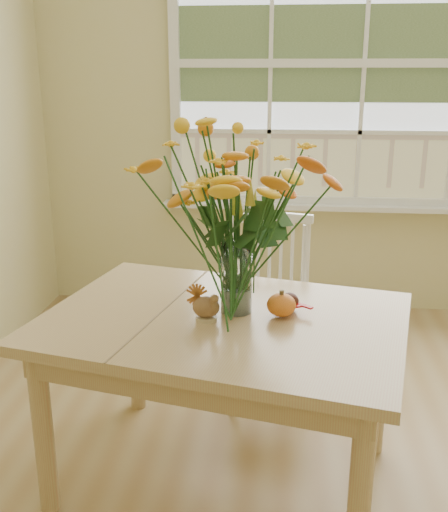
# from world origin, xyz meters

# --- Properties ---
(wall_back) EXTENTS (4.00, 0.02, 2.70)m
(wall_back) POSITION_xyz_m (0.00, 2.25, 1.35)
(wall_back) COLOR beige
(wall_back) RESTS_ON floor
(window) EXTENTS (2.42, 0.12, 1.74)m
(window) POSITION_xyz_m (0.00, 2.21, 1.53)
(window) COLOR silver
(window) RESTS_ON wall_back
(dining_table) EXTENTS (1.42, 1.15, 0.67)m
(dining_table) POSITION_xyz_m (-0.65, 0.42, 0.58)
(dining_table) COLOR tan
(dining_table) RESTS_ON floor
(windsor_chair) EXTENTS (0.43, 0.41, 0.85)m
(windsor_chair) POSITION_xyz_m (-0.50, 1.11, 0.48)
(windsor_chair) COLOR white
(windsor_chair) RESTS_ON floor
(flower_vase) EXTENTS (0.53, 0.53, 0.63)m
(flower_vase) POSITION_xyz_m (-0.61, 0.47, 1.05)
(flower_vase) COLOR white
(flower_vase) RESTS_ON dining_table
(pumpkin) EXTENTS (0.10, 0.10, 0.08)m
(pumpkin) POSITION_xyz_m (-0.45, 0.44, 0.72)
(pumpkin) COLOR #CB6617
(pumpkin) RESTS_ON dining_table
(turkey_figurine) EXTENTS (0.10, 0.08, 0.12)m
(turkey_figurine) POSITION_xyz_m (-0.71, 0.38, 0.72)
(turkey_figurine) COLOR #CCB78C
(turkey_figurine) RESTS_ON dining_table
(dark_gourd) EXTENTS (0.13, 0.09, 0.06)m
(dark_gourd) POSITION_xyz_m (-0.42, 0.50, 0.71)
(dark_gourd) COLOR #38160F
(dark_gourd) RESTS_ON dining_table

